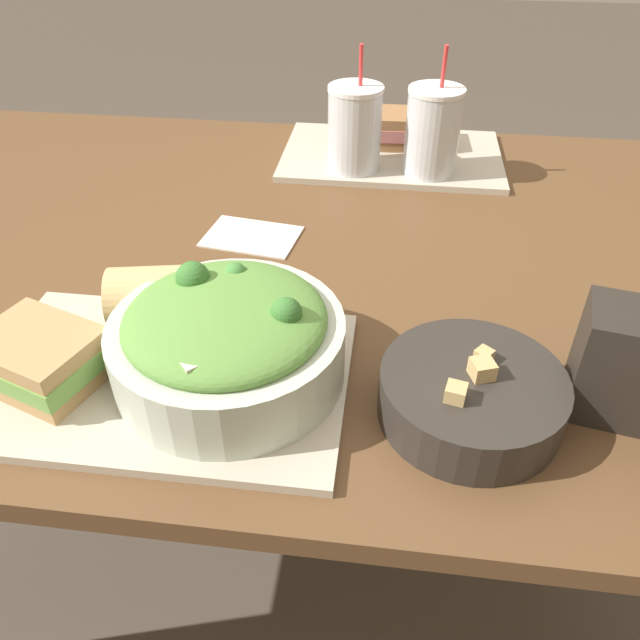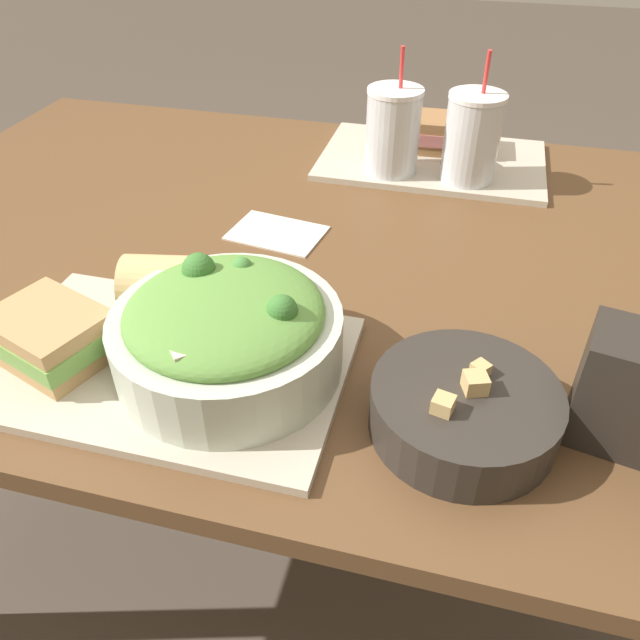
{
  "view_description": "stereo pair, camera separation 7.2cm",
  "coord_description": "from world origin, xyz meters",
  "px_view_note": "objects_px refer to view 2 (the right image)",
  "views": [
    {
      "loc": [
        0.2,
        -0.85,
        1.25
      ],
      "look_at": [
        0.13,
        -0.28,
        0.81
      ],
      "focal_mm": 35.0,
      "sensor_mm": 36.0,
      "label": 1
    },
    {
      "loc": [
        0.28,
        -0.83,
        1.25
      ],
      "look_at": [
        0.13,
        -0.28,
        0.81
      ],
      "focal_mm": 35.0,
      "sensor_mm": 36.0,
      "label": 2
    }
  ],
  "objects_px": {
    "salad_bowl": "(227,331)",
    "drink_cup_red": "(471,140)",
    "sandwich_near": "(51,336)",
    "drink_cup_dark": "(393,133)",
    "baguette_near": "(175,286)",
    "napkin_folded": "(277,233)",
    "sandwich_far": "(447,133)",
    "soup_bowl": "(464,408)"
  },
  "relations": [
    {
      "from": "baguette_near",
      "to": "sandwich_far",
      "type": "height_order",
      "value": "baguette_near"
    },
    {
      "from": "salad_bowl",
      "to": "sandwich_near",
      "type": "bearing_deg",
      "value": -170.07
    },
    {
      "from": "salad_bowl",
      "to": "soup_bowl",
      "type": "relative_size",
      "value": 1.32
    },
    {
      "from": "sandwich_near",
      "to": "drink_cup_red",
      "type": "relative_size",
      "value": 0.71
    },
    {
      "from": "napkin_folded",
      "to": "soup_bowl",
      "type": "bearing_deg",
      "value": -47.49
    },
    {
      "from": "salad_bowl",
      "to": "drink_cup_red",
      "type": "relative_size",
      "value": 1.17
    },
    {
      "from": "salad_bowl",
      "to": "drink_cup_dark",
      "type": "distance_m",
      "value": 0.6
    },
    {
      "from": "soup_bowl",
      "to": "baguette_near",
      "type": "height_order",
      "value": "baguette_near"
    },
    {
      "from": "salad_bowl",
      "to": "baguette_near",
      "type": "height_order",
      "value": "salad_bowl"
    },
    {
      "from": "drink_cup_dark",
      "to": "salad_bowl",
      "type": "bearing_deg",
      "value": -98.94
    },
    {
      "from": "baguette_near",
      "to": "drink_cup_dark",
      "type": "distance_m",
      "value": 0.55
    },
    {
      "from": "sandwich_near",
      "to": "sandwich_far",
      "type": "bearing_deg",
      "value": 82.02
    },
    {
      "from": "drink_cup_red",
      "to": "salad_bowl",
      "type": "bearing_deg",
      "value": -111.59
    },
    {
      "from": "sandwich_near",
      "to": "napkin_folded",
      "type": "relative_size",
      "value": 1.01
    },
    {
      "from": "baguette_near",
      "to": "napkin_folded",
      "type": "height_order",
      "value": "baguette_near"
    },
    {
      "from": "baguette_near",
      "to": "drink_cup_red",
      "type": "relative_size",
      "value": 0.61
    },
    {
      "from": "drink_cup_dark",
      "to": "napkin_folded",
      "type": "height_order",
      "value": "drink_cup_dark"
    },
    {
      "from": "sandwich_near",
      "to": "napkin_folded",
      "type": "height_order",
      "value": "sandwich_near"
    },
    {
      "from": "salad_bowl",
      "to": "sandwich_far",
      "type": "height_order",
      "value": "salad_bowl"
    },
    {
      "from": "soup_bowl",
      "to": "napkin_folded",
      "type": "bearing_deg",
      "value": 132.51
    },
    {
      "from": "soup_bowl",
      "to": "sandwich_near",
      "type": "xyz_separation_m",
      "value": [
        -0.49,
        -0.02,
        0.01
      ]
    },
    {
      "from": "soup_bowl",
      "to": "napkin_folded",
      "type": "relative_size",
      "value": 1.26
    },
    {
      "from": "sandwich_near",
      "to": "baguette_near",
      "type": "xyz_separation_m",
      "value": [
        0.1,
        0.12,
        0.01
      ]
    },
    {
      "from": "sandwich_far",
      "to": "drink_cup_red",
      "type": "bearing_deg",
      "value": -71.2
    },
    {
      "from": "napkin_folded",
      "to": "sandwich_far",
      "type": "bearing_deg",
      "value": 59.27
    },
    {
      "from": "baguette_near",
      "to": "napkin_folded",
      "type": "relative_size",
      "value": 0.86
    },
    {
      "from": "sandwich_far",
      "to": "drink_cup_red",
      "type": "height_order",
      "value": "drink_cup_red"
    },
    {
      "from": "sandwich_far",
      "to": "drink_cup_dark",
      "type": "bearing_deg",
      "value": -127.44
    },
    {
      "from": "salad_bowl",
      "to": "soup_bowl",
      "type": "bearing_deg",
      "value": -4.33
    },
    {
      "from": "salad_bowl",
      "to": "drink_cup_dark",
      "type": "height_order",
      "value": "drink_cup_dark"
    },
    {
      "from": "sandwich_near",
      "to": "sandwich_far",
      "type": "distance_m",
      "value": 0.86
    },
    {
      "from": "sandwich_near",
      "to": "sandwich_far",
      "type": "height_order",
      "value": "same"
    },
    {
      "from": "sandwich_near",
      "to": "drink_cup_dark",
      "type": "distance_m",
      "value": 0.7
    },
    {
      "from": "drink_cup_dark",
      "to": "drink_cup_red",
      "type": "distance_m",
      "value": 0.14
    },
    {
      "from": "baguette_near",
      "to": "salad_bowl",
      "type": "bearing_deg",
      "value": -140.04
    },
    {
      "from": "salad_bowl",
      "to": "drink_cup_red",
      "type": "xyz_separation_m",
      "value": [
        0.24,
        0.6,
        0.02
      ]
    },
    {
      "from": "sandwich_far",
      "to": "drink_cup_red",
      "type": "distance_m",
      "value": 0.15
    },
    {
      "from": "soup_bowl",
      "to": "drink_cup_dark",
      "type": "xyz_separation_m",
      "value": [
        -0.18,
        0.62,
        0.05
      ]
    },
    {
      "from": "sandwich_far",
      "to": "drink_cup_red",
      "type": "relative_size",
      "value": 0.66
    },
    {
      "from": "sandwich_near",
      "to": "drink_cup_red",
      "type": "xyz_separation_m",
      "value": [
        0.45,
        0.63,
        0.04
      ]
    },
    {
      "from": "soup_bowl",
      "to": "drink_cup_dark",
      "type": "bearing_deg",
      "value": 106.4
    },
    {
      "from": "drink_cup_red",
      "to": "sandwich_far",
      "type": "bearing_deg",
      "value": 111.16
    }
  ]
}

